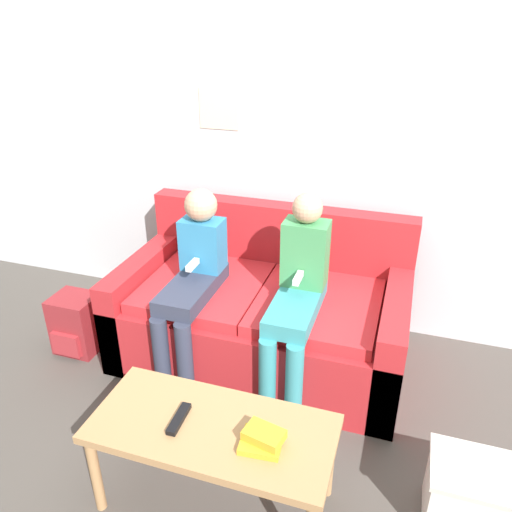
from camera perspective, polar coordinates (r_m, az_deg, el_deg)
ground_plane at (r=2.80m, az=-2.94°, el=-17.71°), size 10.00×10.00×0.00m
wall_back at (r=3.16m, az=4.02°, el=14.50°), size 8.00×0.06×2.60m
couch at (r=3.05m, az=0.82°, el=-6.59°), size 1.68×0.92×0.86m
coffee_table at (r=2.17m, az=-4.99°, el=-19.72°), size 1.00×0.45×0.44m
person_left at (r=2.82m, az=-7.19°, el=-2.15°), size 0.24×0.61×1.06m
person_right at (r=2.64m, az=4.78°, el=-4.00°), size 0.24×0.61×1.10m
tv_remote at (r=2.16m, az=-8.80°, el=-17.90°), size 0.05×0.17×0.02m
book_stack at (r=2.03m, az=0.76°, el=-20.14°), size 0.18×0.16×0.07m
storage_box at (r=2.43m, az=24.09°, el=-24.02°), size 0.42×0.29×0.32m
backpack at (r=3.33m, az=-19.80°, el=-7.31°), size 0.26×0.26×0.37m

